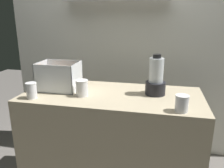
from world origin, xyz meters
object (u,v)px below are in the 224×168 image
carrot_display_bin (59,81)px  blender_pitcher (156,79)px  juice_cup_mango_left (82,89)px  juice_cup_mango_far_left (32,91)px  juice_cup_orange_middle (182,105)px

carrot_display_bin → blender_pitcher: (0.79, 0.04, 0.05)m
juice_cup_mango_left → juice_cup_mango_far_left: bearing=-159.7°
blender_pitcher → juice_cup_mango_far_left: size_ratio=2.64×
carrot_display_bin → juice_cup_mango_far_left: 0.27m
carrot_display_bin → juice_cup_orange_middle: bearing=-15.3°
carrot_display_bin → juice_cup_mango_left: (0.24, -0.11, -0.02)m
juice_cup_mango_far_left → juice_cup_mango_left: 0.37m
juice_cup_mango_far_left → juice_cup_orange_middle: juice_cup_mango_far_left is taller
carrot_display_bin → juice_cup_orange_middle: (0.96, -0.26, -0.03)m
carrot_display_bin → blender_pitcher: 0.79m
blender_pitcher → juice_cup_mango_left: bearing=-164.0°
blender_pitcher → juice_cup_mango_far_left: (-0.89, -0.28, -0.07)m
blender_pitcher → juice_cup_orange_middle: size_ratio=2.87×
juice_cup_mango_left → blender_pitcher: bearing=16.0°
carrot_display_bin → juice_cup_mango_left: carrot_display_bin is taller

